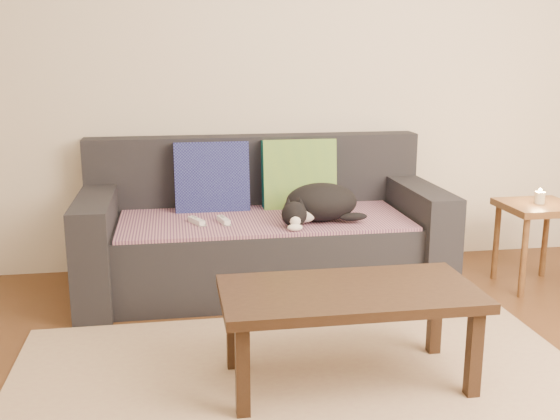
{
  "coord_description": "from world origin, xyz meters",
  "views": [
    {
      "loc": [
        -0.51,
        -2.18,
        1.37
      ],
      "look_at": [
        0.05,
        1.2,
        0.55
      ],
      "focal_mm": 42.0,
      "sensor_mm": 36.0,
      "label": 1
    }
  ],
  "objects_px": {
    "sofa": "(262,235)",
    "wii_remote_b": "(224,220)",
    "wii_remote_a": "(196,221)",
    "cat": "(319,203)",
    "side_table": "(538,218)",
    "coffee_table": "(349,301)"
  },
  "relations": [
    {
      "from": "wii_remote_a",
      "to": "coffee_table",
      "type": "height_order",
      "value": "wii_remote_a"
    },
    {
      "from": "wii_remote_a",
      "to": "wii_remote_b",
      "type": "xyz_separation_m",
      "value": [
        0.15,
        -0.01,
        0.0
      ]
    },
    {
      "from": "wii_remote_b",
      "to": "coffee_table",
      "type": "height_order",
      "value": "wii_remote_b"
    },
    {
      "from": "side_table",
      "to": "coffee_table",
      "type": "relative_size",
      "value": 0.48
    },
    {
      "from": "cat",
      "to": "wii_remote_a",
      "type": "height_order",
      "value": "cat"
    },
    {
      "from": "side_table",
      "to": "sofa",
      "type": "bearing_deg",
      "value": 169.41
    },
    {
      "from": "sofa",
      "to": "side_table",
      "type": "height_order",
      "value": "sofa"
    },
    {
      "from": "wii_remote_a",
      "to": "coffee_table",
      "type": "xyz_separation_m",
      "value": [
        0.58,
        -1.12,
        -0.08
      ]
    },
    {
      "from": "wii_remote_a",
      "to": "side_table",
      "type": "xyz_separation_m",
      "value": [
        2.0,
        -0.13,
        -0.03
      ]
    },
    {
      "from": "cat",
      "to": "wii_remote_a",
      "type": "relative_size",
      "value": 3.3
    },
    {
      "from": "sofa",
      "to": "cat",
      "type": "xyz_separation_m",
      "value": [
        0.3,
        -0.22,
        0.23
      ]
    },
    {
      "from": "wii_remote_b",
      "to": "side_table",
      "type": "distance_m",
      "value": 1.85
    },
    {
      "from": "wii_remote_b",
      "to": "side_table",
      "type": "xyz_separation_m",
      "value": [
        1.85,
        -0.12,
        -0.03
      ]
    },
    {
      "from": "wii_remote_a",
      "to": "coffee_table",
      "type": "bearing_deg",
      "value": -176.44
    },
    {
      "from": "wii_remote_a",
      "to": "wii_remote_b",
      "type": "height_order",
      "value": "same"
    },
    {
      "from": "wii_remote_b",
      "to": "wii_remote_a",
      "type": "bearing_deg",
      "value": 73.35
    },
    {
      "from": "coffee_table",
      "to": "wii_remote_a",
      "type": "bearing_deg",
      "value": 117.48
    },
    {
      "from": "wii_remote_a",
      "to": "side_table",
      "type": "height_order",
      "value": "side_table"
    },
    {
      "from": "sofa",
      "to": "wii_remote_b",
      "type": "height_order",
      "value": "sofa"
    },
    {
      "from": "cat",
      "to": "coffee_table",
      "type": "relative_size",
      "value": 0.46
    },
    {
      "from": "cat",
      "to": "coffee_table",
      "type": "height_order",
      "value": "cat"
    },
    {
      "from": "sofa",
      "to": "cat",
      "type": "distance_m",
      "value": 0.44
    }
  ]
}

